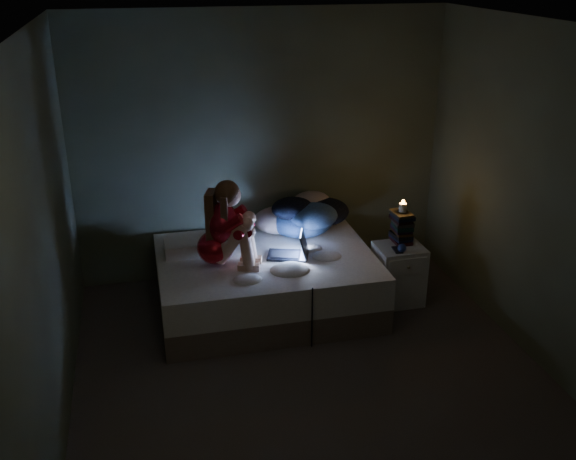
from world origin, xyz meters
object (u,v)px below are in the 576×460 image
object	(u,v)px
woman	(214,223)
laptop	(287,244)
phone	(397,250)
bed	(266,282)
candle	(403,209)
nightstand	(398,274)

from	to	relation	value
woman	laptop	world-z (taller)	woman
laptop	phone	bearing A→B (deg)	8.33
bed	laptop	size ratio (longest dim) A/B	5.42
laptop	bed	bearing A→B (deg)	178.02
laptop	candle	world-z (taller)	candle
candle	phone	size ratio (longest dim) A/B	0.57
woman	candle	size ratio (longest dim) A/B	9.76
woman	phone	size ratio (longest dim) A/B	5.58
nightstand	phone	bearing A→B (deg)	-130.43
nightstand	bed	bearing A→B (deg)	170.93
bed	woman	bearing A→B (deg)	-168.93
laptop	woman	bearing A→B (deg)	-159.66
bed	phone	size ratio (longest dim) A/B	13.73
woman	candle	distance (m)	1.72
candle	phone	bearing A→B (deg)	-120.48
nightstand	candle	xyz separation A→B (m)	(0.04, 0.10, 0.61)
laptop	nightstand	bearing A→B (deg)	12.95
nightstand	laptop	bearing A→B (deg)	173.26
woman	nightstand	distance (m)	1.80
laptop	phone	xyz separation A→B (m)	(0.98, -0.17, -0.08)
woman	phone	distance (m)	1.66
laptop	nightstand	world-z (taller)	laptop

